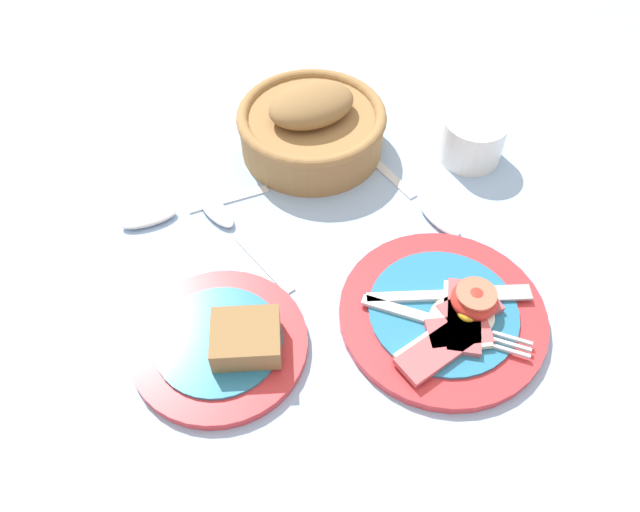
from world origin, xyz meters
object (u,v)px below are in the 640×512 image
Objects in this scene: sugar_cup at (473,138)px; teaspoon_stray at (170,213)px; bread_plate at (225,342)px; bread_basket at (312,125)px; breakfast_plate at (448,316)px; teaspoon_near_cup at (228,224)px; teaspoon_by_saucer at (426,206)px.

sugar_cup reaches higher than teaspoon_stray.
bread_plate is at bearing 93.19° from teaspoon_stray.
bread_basket is at bearing 166.54° from sugar_cup.
teaspoon_stray is (-0.20, -0.10, -0.03)m from bread_basket.
breakfast_plate is at bearing 132.76° from teaspoon_stray.
breakfast_plate is 2.75× the size of sugar_cup.
bread_basket is (0.14, 0.30, 0.03)m from bread_plate.
breakfast_plate is 1.31× the size of teaspoon_near_cup.
breakfast_plate is at bearing -70.92° from bread_basket.
bread_plate is 0.99× the size of teaspoon_stray.
bread_plate is 1.08× the size of teaspoon_near_cup.
teaspoon_near_cup is (-0.23, 0.18, -0.01)m from breakfast_plate.
sugar_cup is at bearing 109.94° from teaspoon_by_saucer.
teaspoon_near_cup is at bearing -166.77° from sugar_cup.
sugar_cup reaches higher than breakfast_plate.
teaspoon_stray is (-0.32, 0.04, 0.00)m from teaspoon_by_saucer.
sugar_cup is at bearing 67.80° from breakfast_plate.
teaspoon_near_cup is (0.01, 0.17, -0.01)m from bread_plate.
teaspoon_near_cup is 0.08m from teaspoon_stray.
teaspoon_by_saucer and teaspoon_stray have the same top height.
bread_basket is 0.19m from teaspoon_by_saucer.
sugar_cup reaches higher than teaspoon_by_saucer.
bread_plate is 0.21m from teaspoon_stray.
breakfast_plate is 1.21× the size of bread_plate.
bread_plate reaches higher than teaspoon_stray.
teaspoon_stray is at bearing 105.98° from bread_plate.
breakfast_plate is 0.17m from teaspoon_by_saucer.
sugar_cup is at bearing 174.16° from teaspoon_stray.
sugar_cup reaches higher than teaspoon_near_cup.
sugar_cup is 0.48× the size of teaspoon_near_cup.
bread_plate is 2.27× the size of sugar_cup.
bread_plate reaches higher than breakfast_plate.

